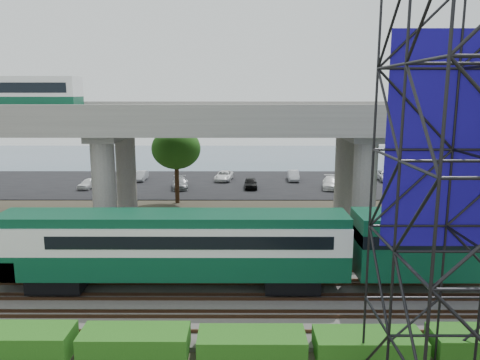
{
  "coord_description": "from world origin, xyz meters",
  "views": [
    {
      "loc": [
        0.56,
        -22.65,
        11.14
      ],
      "look_at": [
        0.47,
        6.0,
        5.76
      ],
      "focal_mm": 35.0,
      "sensor_mm": 36.0,
      "label": 1
    }
  ],
  "objects": [
    {
      "name": "ground",
      "position": [
        0.0,
        0.0,
        0.0
      ],
      "size": [
        140.0,
        140.0,
        0.0
      ],
      "primitive_type": "plane",
      "color": "#474233",
      "rests_on": "ground"
    },
    {
      "name": "ballast_bed",
      "position": [
        0.0,
        2.0,
        0.1
      ],
      "size": [
        90.0,
        12.0,
        0.2
      ],
      "primitive_type": "cube",
      "color": "slate",
      "rests_on": "ground"
    },
    {
      "name": "service_road",
      "position": [
        0.0,
        10.5,
        0.04
      ],
      "size": [
        90.0,
        5.0,
        0.08
      ],
      "primitive_type": "cube",
      "color": "black",
      "rests_on": "ground"
    },
    {
      "name": "parking_lot",
      "position": [
        0.0,
        34.0,
        0.04
      ],
      "size": [
        90.0,
        18.0,
        0.08
      ],
      "primitive_type": "cube",
      "color": "black",
      "rests_on": "ground"
    },
    {
      "name": "harbor_water",
      "position": [
        0.0,
        56.0,
        0.01
      ],
      "size": [
        140.0,
        40.0,
        0.03
      ],
      "primitive_type": "cube",
      "color": "#415B6B",
      "rests_on": "ground"
    },
    {
      "name": "rail_tracks",
      "position": [
        0.0,
        2.0,
        0.28
      ],
      "size": [
        90.0,
        9.52,
        0.16
      ],
      "color": "#472D1E",
      "rests_on": "ballast_bed"
    },
    {
      "name": "commuter_train",
      "position": [
        -1.03,
        2.0,
        2.88
      ],
      "size": [
        29.3,
        3.06,
        4.3
      ],
      "color": "black",
      "rests_on": "rail_tracks"
    },
    {
      "name": "overpass",
      "position": [
        -1.37,
        16.0,
        8.21
      ],
      "size": [
        80.0,
        12.0,
        12.4
      ],
      "color": "#9E9B93",
      "rests_on": "ground"
    },
    {
      "name": "hedge_strip",
      "position": [
        1.01,
        -4.3,
        0.56
      ],
      "size": [
        34.6,
        1.8,
        1.2
      ],
      "color": "#1B5513",
      "rests_on": "ground"
    },
    {
      "name": "trees",
      "position": [
        -4.67,
        16.17,
        5.57
      ],
      "size": [
        40.94,
        16.94,
        7.69
      ],
      "color": "#382314",
      "rests_on": "ground"
    },
    {
      "name": "suv",
      "position": [
        -13.85,
        10.23,
        0.69
      ],
      "size": [
        4.5,
        2.24,
        1.23
      ],
      "primitive_type": "imported",
      "rotation": [
        0.0,
        0.0,
        1.62
      ],
      "color": "black",
      "rests_on": "service_road"
    },
    {
      "name": "parked_cars",
      "position": [
        2.53,
        33.55,
        0.7
      ],
      "size": [
        38.46,
        9.66,
        1.32
      ],
      "color": "white",
      "rests_on": "parking_lot"
    }
  ]
}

